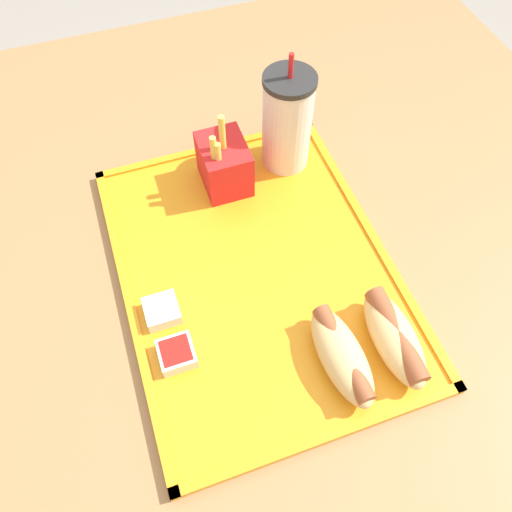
% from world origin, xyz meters
% --- Properties ---
extents(ground_plane, '(8.00, 8.00, 0.00)m').
position_xyz_m(ground_plane, '(0.00, 0.00, 0.00)').
color(ground_plane, gray).
extents(dining_table, '(1.31, 1.20, 0.75)m').
position_xyz_m(dining_table, '(0.00, 0.00, 0.38)').
color(dining_table, olive).
rests_on(dining_table, ground_plane).
extents(food_tray, '(0.48, 0.35, 0.01)m').
position_xyz_m(food_tray, '(-0.04, -0.02, 0.76)').
color(food_tray, orange).
rests_on(food_tray, dining_table).
extents(soda_cup, '(0.07, 0.07, 0.19)m').
position_xyz_m(soda_cup, '(-0.21, 0.09, 0.84)').
color(soda_cup, silver).
rests_on(soda_cup, food_tray).
extents(hot_dog_far, '(0.13, 0.05, 0.05)m').
position_xyz_m(hot_dog_far, '(0.12, 0.10, 0.79)').
color(hot_dog_far, '#DBB270').
rests_on(hot_dog_far, food_tray).
extents(hot_dog_near, '(0.13, 0.06, 0.05)m').
position_xyz_m(hot_dog_near, '(0.12, 0.03, 0.79)').
color(hot_dog_near, '#DBB270').
rests_on(hot_dog_near, food_tray).
extents(fries_carton, '(0.08, 0.07, 0.13)m').
position_xyz_m(fries_carton, '(-0.20, -0.01, 0.80)').
color(fries_carton, red).
rests_on(fries_carton, food_tray).
extents(sauce_cup_mayo, '(0.04, 0.04, 0.02)m').
position_xyz_m(sauce_cup_mayo, '(-0.01, -0.15, 0.78)').
color(sauce_cup_mayo, silver).
rests_on(sauce_cup_mayo, food_tray).
extents(sauce_cup_ketchup, '(0.04, 0.04, 0.02)m').
position_xyz_m(sauce_cup_ketchup, '(0.05, -0.15, 0.78)').
color(sauce_cup_ketchup, silver).
rests_on(sauce_cup_ketchup, food_tray).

